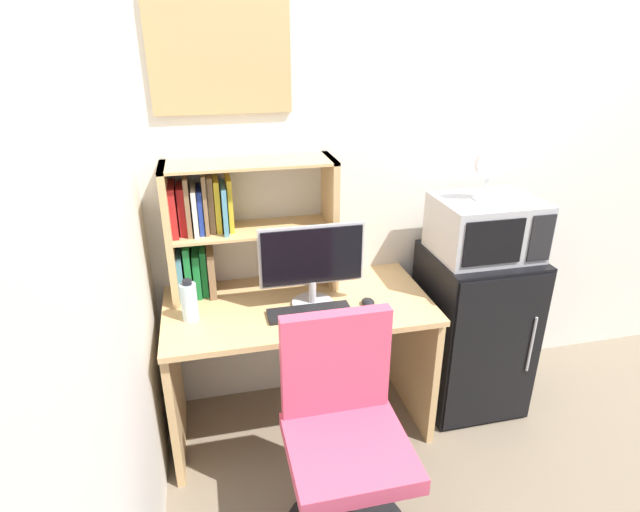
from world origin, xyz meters
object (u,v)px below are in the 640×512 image
at_px(microwave, 486,227).
at_px(wall_corkboard, 220,55).
at_px(keyboard, 310,312).
at_px(water_bottle, 189,301).
at_px(hutch_bookshelf, 225,225).
at_px(mini_fridge, 472,329).
at_px(desk_fan, 489,170).
at_px(monitor, 312,262).
at_px(computer_mouse, 368,302).
at_px(desk_chair, 344,451).

bearing_deg(microwave, wall_corkboard, 166.34).
height_order(keyboard, water_bottle, water_bottle).
relative_size(hutch_bookshelf, wall_corkboard, 1.29).
height_order(hutch_bookshelf, water_bottle, hutch_bookshelf).
relative_size(mini_fridge, desk_fan, 3.49).
xyz_separation_m(monitor, microwave, (0.90, 0.05, 0.08)).
xyz_separation_m(monitor, water_bottle, (-0.57, -0.01, -0.13)).
bearing_deg(hutch_bookshelf, microwave, -8.65).
xyz_separation_m(microwave, desk_fan, (-0.03, -0.01, 0.29)).
bearing_deg(keyboard, wall_corkboard, 124.71).
height_order(computer_mouse, microwave, microwave).
bearing_deg(desk_chair, desk_fan, 37.15).
bearing_deg(keyboard, monitor, 69.58).
relative_size(monitor, computer_mouse, 6.01).
xyz_separation_m(water_bottle, wall_corkboard, (0.23, 0.35, 1.01)).
distance_m(hutch_bookshelf, computer_mouse, 0.78).
relative_size(monitor, keyboard, 1.28).
bearing_deg(monitor, desk_chair, -91.06).
bearing_deg(water_bottle, keyboard, -8.57).
xyz_separation_m(hutch_bookshelf, water_bottle, (-0.19, -0.25, -0.26)).
bearing_deg(desk_fan, desk_chair, -142.85).
bearing_deg(wall_corkboard, monitor, -46.04).
relative_size(water_bottle, desk_chair, 0.21).
xyz_separation_m(hutch_bookshelf, computer_mouse, (0.63, -0.31, -0.33)).
height_order(computer_mouse, desk_chair, desk_chair).
distance_m(keyboard, desk_fan, 1.08).
distance_m(computer_mouse, desk_chair, 0.70).
relative_size(monitor, desk_chair, 0.51).
distance_m(mini_fridge, wall_corkboard, 1.88).
relative_size(monitor, mini_fridge, 0.55).
xyz_separation_m(hutch_bookshelf, keyboard, (0.34, -0.33, -0.34)).
bearing_deg(hutch_bookshelf, keyboard, -43.76).
height_order(hutch_bookshelf, microwave, hutch_bookshelf).
bearing_deg(computer_mouse, mini_fridge, 9.67).
xyz_separation_m(monitor, computer_mouse, (0.26, -0.07, -0.21)).
xyz_separation_m(water_bottle, desk_fan, (1.43, 0.05, 0.50)).
bearing_deg(monitor, computer_mouse, -14.56).
bearing_deg(desk_chair, mini_fridge, 36.35).
relative_size(water_bottle, wall_corkboard, 0.32).
height_order(water_bottle, desk_fan, desk_fan).
bearing_deg(wall_corkboard, desk_chair, -71.74).
bearing_deg(computer_mouse, keyboard, -175.81).
relative_size(microwave, desk_fan, 1.94).
bearing_deg(microwave, mini_fridge, -90.13).
bearing_deg(desk_fan, hutch_bookshelf, 170.92).
bearing_deg(keyboard, hutch_bookshelf, 136.24).
height_order(desk_fan, wall_corkboard, wall_corkboard).
distance_m(hutch_bookshelf, monitor, 0.46).
xyz_separation_m(keyboard, water_bottle, (-0.53, 0.08, 0.08)).
relative_size(hutch_bookshelf, desk_chair, 0.83).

